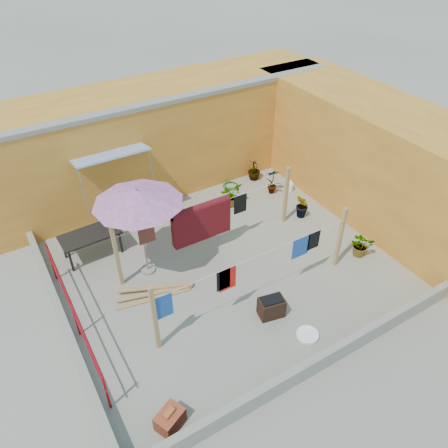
{
  "coord_description": "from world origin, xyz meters",
  "views": [
    {
      "loc": [
        -4.3,
        -7.1,
        7.79
      ],
      "look_at": [
        0.16,
        0.3,
        1.14
      ],
      "focal_mm": 35.0,
      "sensor_mm": 36.0,
      "label": 1
    }
  ],
  "objects_px": {
    "patio_umbrella": "(137,198)",
    "brick_stack": "(170,419)",
    "plant_back_a": "(231,195)",
    "green_hose": "(231,186)",
    "brazier": "(271,307)",
    "outdoor_table": "(90,236)",
    "water_jug_a": "(290,187)",
    "water_jug_b": "(288,185)",
    "white_basin": "(308,335)"
  },
  "relations": [
    {
      "from": "patio_umbrella",
      "to": "water_jug_a",
      "type": "distance_m",
      "value": 5.94
    },
    {
      "from": "patio_umbrella",
      "to": "green_hose",
      "type": "relative_size",
      "value": 4.83
    },
    {
      "from": "patio_umbrella",
      "to": "plant_back_a",
      "type": "height_order",
      "value": "patio_umbrella"
    },
    {
      "from": "outdoor_table",
      "to": "brazier",
      "type": "distance_m",
      "value": 5.02
    },
    {
      "from": "brick_stack",
      "to": "water_jug_b",
      "type": "bearing_deg",
      "value": 37.85
    },
    {
      "from": "brazier",
      "to": "patio_umbrella",
      "type": "bearing_deg",
      "value": 123.34
    },
    {
      "from": "white_basin",
      "to": "water_jug_a",
      "type": "distance_m",
      "value": 5.83
    },
    {
      "from": "white_basin",
      "to": "water_jug_b",
      "type": "bearing_deg",
      "value": 56.43
    },
    {
      "from": "outdoor_table",
      "to": "brazier",
      "type": "bearing_deg",
      "value": -55.49
    },
    {
      "from": "patio_umbrella",
      "to": "brick_stack",
      "type": "bearing_deg",
      "value": -107.53
    },
    {
      "from": "patio_umbrella",
      "to": "white_basin",
      "type": "relative_size",
      "value": 5.0
    },
    {
      "from": "brazier",
      "to": "green_hose",
      "type": "relative_size",
      "value": 1.22
    },
    {
      "from": "outdoor_table",
      "to": "water_jug_a",
      "type": "bearing_deg",
      "value": -1.85
    },
    {
      "from": "brick_stack",
      "to": "water_jug_b",
      "type": "distance_m",
      "value": 8.52
    },
    {
      "from": "patio_umbrella",
      "to": "white_basin",
      "type": "bearing_deg",
      "value": -59.72
    },
    {
      "from": "green_hose",
      "to": "plant_back_a",
      "type": "distance_m",
      "value": 1.1
    },
    {
      "from": "water_jug_a",
      "to": "green_hose",
      "type": "xyz_separation_m",
      "value": [
        -1.51,
        1.2,
        -0.1
      ]
    },
    {
      "from": "white_basin",
      "to": "patio_umbrella",
      "type": "bearing_deg",
      "value": 120.28
    },
    {
      "from": "outdoor_table",
      "to": "white_basin",
      "type": "xyz_separation_m",
      "value": [
        3.16,
        -5.04,
        -0.6
      ]
    },
    {
      "from": "outdoor_table",
      "to": "plant_back_a",
      "type": "height_order",
      "value": "outdoor_table"
    },
    {
      "from": "green_hose",
      "to": "plant_back_a",
      "type": "xyz_separation_m",
      "value": [
        -0.55,
        -0.9,
        0.32
      ]
    },
    {
      "from": "outdoor_table",
      "to": "brick_stack",
      "type": "relative_size",
      "value": 2.52
    },
    {
      "from": "patio_umbrella",
      "to": "outdoor_table",
      "type": "bearing_deg",
      "value": 126.89
    },
    {
      "from": "water_jug_a",
      "to": "plant_back_a",
      "type": "bearing_deg",
      "value": 171.54
    },
    {
      "from": "brick_stack",
      "to": "plant_back_a",
      "type": "xyz_separation_m",
      "value": [
        4.63,
        5.4,
        0.16
      ]
    },
    {
      "from": "patio_umbrella",
      "to": "water_jug_b",
      "type": "height_order",
      "value": "patio_umbrella"
    },
    {
      "from": "patio_umbrella",
      "to": "green_hose",
      "type": "height_order",
      "value": "patio_umbrella"
    },
    {
      "from": "patio_umbrella",
      "to": "water_jug_a",
      "type": "bearing_deg",
      "value": 11.51
    },
    {
      "from": "plant_back_a",
      "to": "water_jug_a",
      "type": "bearing_deg",
      "value": -8.46
    },
    {
      "from": "brazier",
      "to": "plant_back_a",
      "type": "xyz_separation_m",
      "value": [
        1.52,
        4.22,
        0.1
      ]
    },
    {
      "from": "water_jug_a",
      "to": "brazier",
      "type": "bearing_deg",
      "value": -132.53
    },
    {
      "from": "outdoor_table",
      "to": "green_hose",
      "type": "xyz_separation_m",
      "value": [
        4.91,
        0.99,
        -0.61
      ]
    },
    {
      "from": "brazier",
      "to": "brick_stack",
      "type": "bearing_deg",
      "value": -159.16
    },
    {
      "from": "water_jug_a",
      "to": "green_hose",
      "type": "height_order",
      "value": "water_jug_a"
    },
    {
      "from": "water_jug_b",
      "to": "plant_back_a",
      "type": "xyz_separation_m",
      "value": [
        -2.1,
        0.18,
        0.21
      ]
    },
    {
      "from": "water_jug_b",
      "to": "patio_umbrella",
      "type": "bearing_deg",
      "value": -167.24
    },
    {
      "from": "brazier",
      "to": "plant_back_a",
      "type": "bearing_deg",
      "value": 70.13
    },
    {
      "from": "outdoor_table",
      "to": "water_jug_a",
      "type": "relative_size",
      "value": 4.94
    },
    {
      "from": "plant_back_a",
      "to": "outdoor_table",
      "type": "bearing_deg",
      "value": -178.69
    },
    {
      "from": "brick_stack",
      "to": "plant_back_a",
      "type": "relative_size",
      "value": 0.87
    },
    {
      "from": "brazier",
      "to": "outdoor_table",
      "type": "bearing_deg",
      "value": 124.51
    },
    {
      "from": "water_jug_b",
      "to": "plant_back_a",
      "type": "height_order",
      "value": "plant_back_a"
    },
    {
      "from": "white_basin",
      "to": "water_jug_a",
      "type": "relative_size",
      "value": 1.6
    },
    {
      "from": "brick_stack",
      "to": "brazier",
      "type": "xyz_separation_m",
      "value": [
        3.11,
        1.18,
        0.06
      ]
    },
    {
      "from": "white_basin",
      "to": "brazier",
      "type": "bearing_deg",
      "value": 109.66
    },
    {
      "from": "brazier",
      "to": "plant_back_a",
      "type": "height_order",
      "value": "plant_back_a"
    },
    {
      "from": "outdoor_table",
      "to": "water_jug_b",
      "type": "height_order",
      "value": "outdoor_table"
    },
    {
      "from": "water_jug_a",
      "to": "water_jug_b",
      "type": "bearing_deg",
      "value": 76.63
    },
    {
      "from": "patio_umbrella",
      "to": "plant_back_a",
      "type": "distance_m",
      "value": 4.13
    },
    {
      "from": "patio_umbrella",
      "to": "water_jug_a",
      "type": "xyz_separation_m",
      "value": [
        5.44,
        1.11,
        -2.13
      ]
    }
  ]
}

